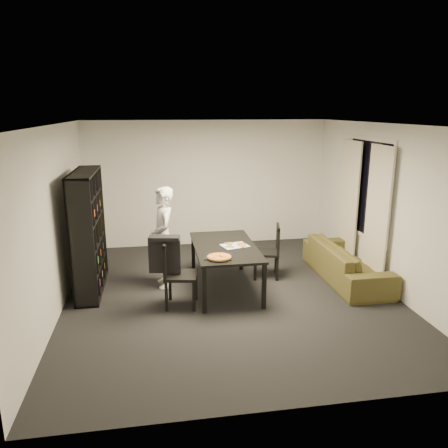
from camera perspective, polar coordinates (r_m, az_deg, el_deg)
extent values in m
cube|color=black|center=(6.92, 0.85, -9.18)|extent=(5.00, 5.50, 0.01)
cube|color=white|center=(6.33, 0.95, 12.88)|extent=(5.00, 5.50, 0.01)
cube|color=white|center=(9.17, -2.18, 5.29)|extent=(5.00, 0.01, 2.60)
cube|color=white|center=(3.95, 8.09, -7.85)|extent=(5.00, 0.01, 2.60)
cube|color=white|center=(6.55, -21.18, 0.43)|extent=(0.01, 5.50, 2.60)
cube|color=white|center=(7.36, 20.44, 2.00)|extent=(0.01, 5.50, 2.60)
cube|color=black|center=(7.83, 18.33, 4.40)|extent=(0.02, 1.40, 1.60)
cube|color=white|center=(7.83, 18.30, 4.40)|extent=(0.03, 1.52, 1.72)
cube|color=beige|center=(7.41, 19.36, 0.99)|extent=(0.03, 0.70, 2.25)
cube|color=beige|center=(8.31, 15.99, 2.69)|extent=(0.03, 0.70, 2.25)
cube|color=black|center=(7.14, -17.29, -0.99)|extent=(0.35, 1.50, 1.90)
cube|color=black|center=(6.90, 0.14, -3.01)|extent=(0.96, 1.73, 0.04)
cube|color=black|center=(6.21, -2.59, -8.65)|extent=(0.06, 0.06, 0.68)
cube|color=black|center=(6.36, 5.25, -8.12)|extent=(0.06, 0.06, 0.68)
cube|color=black|center=(7.73, -4.04, -3.88)|extent=(0.06, 0.06, 0.68)
cube|color=black|center=(7.85, 2.26, -3.55)|extent=(0.06, 0.06, 0.68)
cube|color=black|center=(6.42, -5.62, -6.70)|extent=(0.53, 0.53, 0.04)
cube|color=black|center=(6.35, -7.54, -4.42)|extent=(0.12, 0.46, 0.49)
cube|color=black|center=(6.28, -7.61, -2.50)|extent=(0.11, 0.43, 0.05)
cube|color=black|center=(6.31, -3.96, -9.45)|extent=(0.04, 0.04, 0.45)
cube|color=black|center=(6.67, -3.69, -8.07)|extent=(0.04, 0.04, 0.45)
cube|color=black|center=(6.35, -7.54, -9.37)|extent=(0.04, 0.04, 0.45)
cube|color=black|center=(6.71, -7.07, -8.01)|extent=(0.04, 0.04, 0.45)
cube|color=black|center=(7.50, 5.53, -3.72)|extent=(0.51, 0.51, 0.04)
cube|color=black|center=(7.44, 7.06, -1.91)|extent=(0.14, 0.43, 0.46)
cube|color=black|center=(7.38, 7.11, -0.36)|extent=(0.12, 0.40, 0.05)
cube|color=black|center=(7.75, 4.09, -4.87)|extent=(0.04, 0.04, 0.42)
cube|color=black|center=(7.40, 4.09, -5.82)|extent=(0.04, 0.04, 0.42)
cube|color=black|center=(7.76, 6.81, -4.91)|extent=(0.04, 0.04, 0.42)
cube|color=black|center=(7.42, 6.94, -5.86)|extent=(0.04, 0.04, 0.42)
cube|color=black|center=(6.34, -7.75, -4.19)|extent=(0.47, 0.17, 0.49)
cube|color=black|center=(6.26, -7.83, -1.83)|extent=(0.46, 0.26, 0.05)
imported|color=silver|center=(7.06, -7.92, -1.76)|extent=(0.47, 0.64, 1.64)
cube|color=black|center=(6.39, -0.76, -4.25)|extent=(0.46, 0.40, 0.01)
cylinder|color=brown|center=(6.30, -0.63, -4.35)|extent=(0.35, 0.35, 0.02)
cylinder|color=orange|center=(6.30, -0.63, -4.22)|extent=(0.31, 0.31, 0.01)
cube|color=white|center=(6.89, 1.42, -2.83)|extent=(0.47, 0.40, 0.01)
imported|color=#44391B|center=(7.69, 15.69, -4.81)|extent=(0.81, 2.08, 0.61)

